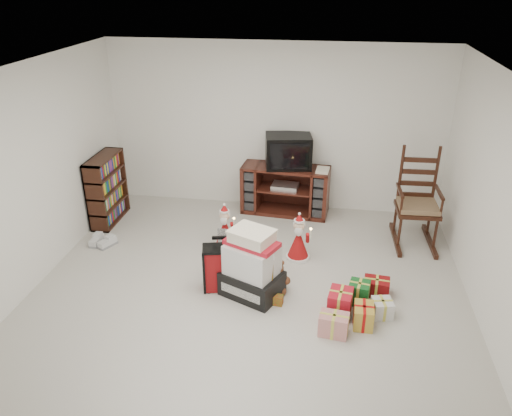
# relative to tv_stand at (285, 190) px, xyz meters

# --- Properties ---
(room) EXTENTS (5.01, 5.01, 2.51)m
(room) POSITION_rel_tv_stand_xyz_m (-0.20, -2.24, 0.88)
(room) COLOR beige
(room) RESTS_ON ground
(tv_stand) EXTENTS (1.33, 0.57, 0.74)m
(tv_stand) POSITION_rel_tv_stand_xyz_m (0.00, 0.00, 0.00)
(tv_stand) COLOR #4C1D15
(tv_stand) RESTS_ON floor
(bookshelf) EXTENTS (0.27, 0.82, 1.00)m
(bookshelf) POSITION_rel_tv_stand_xyz_m (-2.54, -0.66, 0.11)
(bookshelf) COLOR black
(bookshelf) RESTS_ON floor
(rocking_chair) EXTENTS (0.58, 0.92, 1.36)m
(rocking_chair) POSITION_rel_tv_stand_xyz_m (1.83, -0.60, 0.09)
(rocking_chair) COLOR black
(rocking_chair) RESTS_ON floor
(gift_pile) EXTENTS (0.78, 0.69, 0.81)m
(gift_pile) POSITION_rel_tv_stand_xyz_m (-0.15, -2.20, -0.02)
(gift_pile) COLOR black
(gift_pile) RESTS_ON floor
(red_suitcase) EXTENTS (0.46, 0.31, 0.64)m
(red_suitcase) POSITION_rel_tv_stand_xyz_m (-0.51, -2.13, -0.09)
(red_suitcase) COLOR maroon
(red_suitcase) RESTS_ON floor
(stocking) EXTENTS (0.30, 0.15, 0.62)m
(stocking) POSITION_rel_tv_stand_xyz_m (-0.01, -2.29, -0.06)
(stocking) COLOR #0E7F20
(stocking) RESTS_ON floor
(teddy_bear) EXTENTS (0.26, 0.23, 0.39)m
(teddy_bear) POSITION_rel_tv_stand_xyz_m (0.11, -2.06, -0.20)
(teddy_bear) COLOR brown
(teddy_bear) RESTS_ON floor
(santa_figurine) EXTENTS (0.31, 0.30, 0.64)m
(santa_figurine) POSITION_rel_tv_stand_xyz_m (0.31, -1.33, -0.13)
(santa_figurine) COLOR maroon
(santa_figurine) RESTS_ON floor
(mrs_claus_figurine) EXTENTS (0.30, 0.28, 0.61)m
(mrs_claus_figurine) POSITION_rel_tv_stand_xyz_m (-0.69, -1.16, -0.14)
(mrs_claus_figurine) COLOR maroon
(mrs_claus_figurine) RESTS_ON floor
(sneaker_pair) EXTENTS (0.34, 0.29, 0.10)m
(sneaker_pair) POSITION_rel_tv_stand_xyz_m (-2.35, -1.39, -0.32)
(sneaker_pair) COLOR silver
(sneaker_pair) RESTS_ON floor
(gift_cluster) EXTENTS (0.76, 1.06, 0.26)m
(gift_cluster) POSITION_rel_tv_stand_xyz_m (1.05, -2.38, -0.24)
(gift_cluster) COLOR #B21422
(gift_cluster) RESTS_ON floor
(crt_television) EXTENTS (0.72, 0.58, 0.48)m
(crt_television) POSITION_rel_tv_stand_xyz_m (0.03, 0.02, 0.61)
(crt_television) COLOR black
(crt_television) RESTS_ON tv_stand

